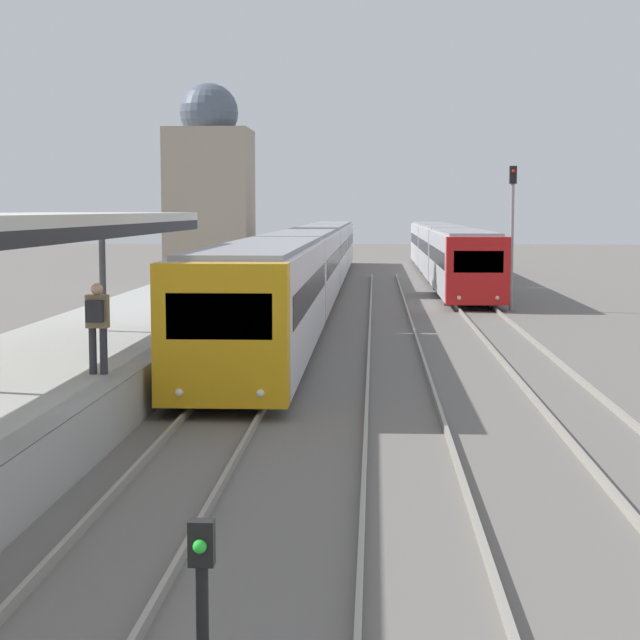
{
  "coord_description": "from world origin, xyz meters",
  "views": [
    {
      "loc": [
        2.89,
        -4.16,
        4.01
      ],
      "look_at": [
        1.74,
        18.54,
        1.65
      ],
      "focal_mm": 60.0,
      "sensor_mm": 36.0,
      "label": 1
    }
  ],
  "objects": [
    {
      "name": "distant_domed_building",
      "position": [
        -5.12,
        47.8,
        4.66
      ],
      "size": [
        4.0,
        4.0,
        10.07
      ],
      "color": "gray",
      "rests_on": "ground_plane"
    },
    {
      "name": "signal_post_near",
      "position": [
        1.57,
        3.84,
        1.01
      ],
      "size": [
        0.2,
        0.21,
        1.61
      ],
      "color": "black",
      "rests_on": "ground_plane"
    },
    {
      "name": "train_far",
      "position": [
        6.95,
        58.25,
        1.7
      ],
      "size": [
        2.5,
        41.11,
        3.05
      ],
      "color": "red",
      "rests_on": "ground_plane"
    },
    {
      "name": "person_on_platform",
      "position": [
        -2.12,
        14.85,
        2.0
      ],
      "size": [
        0.4,
        0.4,
        1.66
      ],
      "color": "#2D2D33",
      "rests_on": "station_platform"
    },
    {
      "name": "signal_mast_far",
      "position": [
        8.34,
        38.62,
        3.54
      ],
      "size": [
        0.28,
        0.29,
        5.71
      ],
      "color": "gray",
      "rests_on": "ground_plane"
    },
    {
      "name": "train_near",
      "position": [
        0.0,
        45.82,
        1.73
      ],
      "size": [
        2.59,
        60.5,
        3.12
      ],
      "color": "gold",
      "rests_on": "ground_plane"
    }
  ]
}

